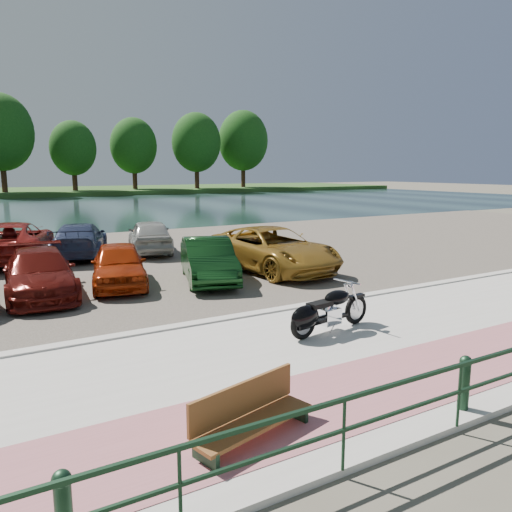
{
  "coord_description": "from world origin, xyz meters",
  "views": [
    {
      "loc": [
        -7.52,
        -8.06,
        3.55
      ],
      "look_at": [
        -0.47,
        4.08,
        1.1
      ],
      "focal_mm": 35.0,
      "sensor_mm": 36.0,
      "label": 1
    }
  ],
  "objects": [
    {
      "name": "ground",
      "position": [
        0.0,
        0.0,
        0.0
      ],
      "size": [
        200.0,
        200.0,
        0.0
      ],
      "primitive_type": "plane",
      "color": "#595447",
      "rests_on": "ground"
    },
    {
      "name": "promenade",
      "position": [
        0.0,
        -1.0,
        0.05
      ],
      "size": [
        60.0,
        6.0,
        0.1
      ],
      "primitive_type": "cube",
      "color": "#B7B4AC",
      "rests_on": "ground"
    },
    {
      "name": "pink_path",
      "position": [
        0.0,
        -2.5,
        0.1
      ],
      "size": [
        60.0,
        2.0,
        0.01
      ],
      "primitive_type": "cube",
      "color": "#A05A62",
      "rests_on": "promenade"
    },
    {
      "name": "kerb",
      "position": [
        0.0,
        2.0,
        0.07
      ],
      "size": [
        60.0,
        0.3,
        0.14
      ],
      "primitive_type": "cube",
      "color": "#B7B4AC",
      "rests_on": "ground"
    },
    {
      "name": "parking_lot",
      "position": [
        0.0,
        11.0,
        0.02
      ],
      "size": [
        60.0,
        18.0,
        0.04
      ],
      "primitive_type": "cube",
      "color": "#474239",
      "rests_on": "ground"
    },
    {
      "name": "river",
      "position": [
        0.0,
        40.0,
        0.0
      ],
      "size": [
        120.0,
        40.0,
        0.0
      ],
      "primitive_type": "cube",
      "color": "#182C2C",
      "rests_on": "ground"
    },
    {
      "name": "far_bank",
      "position": [
        0.0,
        72.0,
        0.3
      ],
      "size": [
        120.0,
        24.0,
        0.6
      ],
      "primitive_type": "cube",
      "color": "#274719",
      "rests_on": "ground"
    },
    {
      "name": "bollards",
      "position": [
        -1.67,
        -3.7,
        0.54
      ],
      "size": [
        10.68,
        0.18,
        0.81
      ],
      "color": "#163320",
      "rests_on": "promenade"
    },
    {
      "name": "far_trees",
      "position": [
        4.36,
        65.79,
        7.49
      ],
      "size": [
        70.25,
        10.68,
        12.52
      ],
      "color": "#341D13",
      "rests_on": "far_bank"
    },
    {
      "name": "motorcycle",
      "position": [
        -1.17,
        0.02,
        0.56
      ],
      "size": [
        2.32,
        0.79,
        1.05
      ],
      "rotation": [
        0.0,
        0.0,
        0.16
      ],
      "color": "black",
      "rests_on": "promenade"
    },
    {
      "name": "park_bench",
      "position": [
        -4.58,
        -2.82,
        0.43
      ],
      "size": [
        1.86,
        0.89,
        0.72
      ],
      "rotation": [
        0.0,
        0.0,
        0.25
      ],
      "color": "brown",
      "rests_on": "promenade"
    },
    {
      "name": "car_3",
      "position": [
        -5.91,
        6.74,
        0.69
      ],
      "size": [
        2.12,
        4.59,
        1.3
      ],
      "primitive_type": "imported",
      "rotation": [
        0.0,
        0.0,
        -0.07
      ],
      "color": "#56110C",
      "rests_on": "parking_lot"
    },
    {
      "name": "car_4",
      "position": [
        -3.67,
        6.86,
        0.7
      ],
      "size": [
        2.42,
        4.12,
        1.32
      ],
      "primitive_type": "imported",
      "rotation": [
        0.0,
        0.0,
        -0.24
      ],
      "color": "#A32C0A",
      "rests_on": "parking_lot"
    },
    {
      "name": "car_5",
      "position": [
        -1.06,
        6.09,
        0.72
      ],
      "size": [
        2.59,
        4.37,
        1.36
      ],
      "primitive_type": "imported",
      "rotation": [
        0.0,
        0.0,
        -0.3
      ],
      "color": "black",
      "rests_on": "parking_lot"
    },
    {
      "name": "car_6",
      "position": [
        1.57,
        6.47,
        0.8
      ],
      "size": [
        3.03,
        5.69,
        1.52
      ],
      "primitive_type": "imported",
      "rotation": [
        0.0,
        0.0,
        0.09
      ],
      "color": "olive",
      "rests_on": "parking_lot"
    },
    {
      "name": "car_10",
      "position": [
        -6.12,
        12.86,
        0.81
      ],
      "size": [
        3.82,
        6.01,
        1.54
      ],
      "primitive_type": "imported",
      "rotation": [
        0.0,
        0.0,
        2.9
      ],
      "color": "maroon",
      "rests_on": "parking_lot"
    },
    {
      "name": "car_11",
      "position": [
        -3.67,
        12.83,
        0.73
      ],
      "size": [
        3.24,
        5.11,
        1.38
      ],
      "primitive_type": "imported",
      "rotation": [
        0.0,
        0.0,
        2.84
      ],
      "color": "navy",
      "rests_on": "parking_lot"
    },
    {
      "name": "car_12",
      "position": [
        -0.88,
        12.36,
        0.76
      ],
      "size": [
        2.64,
        4.5,
        1.44
      ],
      "primitive_type": "imported",
      "rotation": [
        0.0,
        0.0,
        2.91
      ],
      "color": "#A4A4A0",
      "rests_on": "parking_lot"
    }
  ]
}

